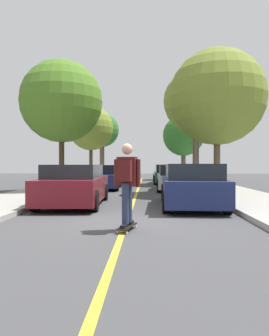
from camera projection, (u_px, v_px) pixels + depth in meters
ground at (126, 221)px, 7.92m from camera, size 80.00×80.00×0.00m
center_line at (133, 202)px, 11.91m from camera, size 0.12×39.20×0.01m
parked_car_left_nearest at (75, 185)px, 11.01m from camera, size 2.07×4.48×1.38m
parked_car_left_near at (103, 177)px, 18.21m from camera, size 2.02×4.35×1.35m
parked_car_right_nearest at (191, 185)px, 10.66m from camera, size 2.07×4.63×1.41m
parked_car_right_near at (174, 178)px, 17.21m from camera, size 1.94×4.25×1.36m
parked_car_right_far at (168, 174)px, 22.95m from camera, size 1.99×4.39×1.37m
street_tree_left_nearest at (61, 102)px, 16.11m from camera, size 4.08×4.08×6.42m
street_tree_left_near at (91, 128)px, 24.56m from camera, size 3.39×3.39×5.70m
street_tree_left_far at (102, 130)px, 30.63m from camera, size 3.21×3.21×6.10m
street_tree_right_nearest at (217, 97)px, 15.02m from camera, size 4.44×4.44×6.59m
street_tree_right_near at (195, 102)px, 21.86m from camera, size 4.26×4.26×7.64m
street_tree_right_far at (183, 136)px, 28.86m from camera, size 3.66×3.66×5.65m
streetlamp at (198, 134)px, 20.35m from camera, size 0.36×0.24×5.45m
skateboard at (127, 226)px, 6.82m from camera, size 0.41×0.87×0.10m
skateboarder at (127, 179)px, 6.78m from camera, size 0.59×0.70×1.73m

